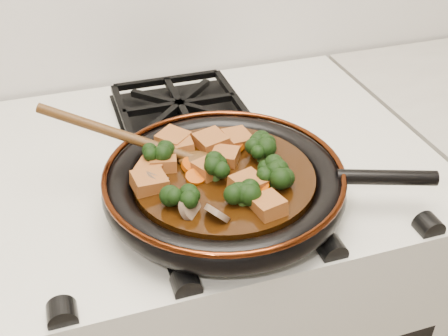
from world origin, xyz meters
name	(u,v)px	position (x,y,z in m)	size (l,w,h in m)	color
stove	(206,329)	(0.00, 1.69, 0.45)	(0.76, 0.60, 0.90)	beige
burner_grate_front	(227,197)	(0.00, 1.55, 0.91)	(0.23, 0.23, 0.03)	black
burner_grate_back	(180,109)	(0.00, 1.83, 0.91)	(0.23, 0.23, 0.03)	black
skillet	(225,183)	(0.00, 1.55, 0.94)	(0.46, 0.35, 0.05)	black
braising_sauce	(224,180)	(-0.01, 1.55, 0.95)	(0.26, 0.26, 0.02)	black
tofu_cube_0	(149,182)	(-0.11, 1.55, 0.97)	(0.04, 0.04, 0.02)	brown
tofu_cube_1	(237,140)	(0.04, 1.62, 0.97)	(0.04, 0.04, 0.02)	brown
tofu_cube_2	(163,163)	(-0.08, 1.59, 0.97)	(0.04, 0.03, 0.02)	brown
tofu_cube_3	(209,168)	(-0.02, 1.56, 0.97)	(0.04, 0.04, 0.02)	brown
tofu_cube_4	(173,140)	(-0.06, 1.64, 0.97)	(0.04, 0.04, 0.02)	brown
tofu_cube_5	(211,142)	(0.00, 1.62, 0.97)	(0.04, 0.05, 0.02)	brown
tofu_cube_6	(151,169)	(-0.10, 1.58, 0.97)	(0.04, 0.04, 0.02)	brown
tofu_cube_7	(248,185)	(0.01, 1.50, 0.97)	(0.04, 0.04, 0.02)	brown
tofu_cube_8	(180,147)	(-0.05, 1.62, 0.97)	(0.04, 0.04, 0.02)	brown
tofu_cube_9	(225,157)	(0.01, 1.58, 0.97)	(0.04, 0.04, 0.02)	brown
tofu_cube_10	(268,206)	(0.02, 1.45, 0.97)	(0.04, 0.04, 0.02)	brown
broccoli_floret_0	(183,203)	(-0.08, 1.49, 0.97)	(0.06, 0.06, 0.05)	black
broccoli_floret_1	(275,179)	(0.05, 1.50, 0.97)	(0.06, 0.06, 0.05)	black
broccoli_floret_2	(278,172)	(0.06, 1.52, 0.97)	(0.06, 0.06, 0.05)	black
broccoli_floret_3	(216,172)	(-0.02, 1.54, 0.97)	(0.06, 0.06, 0.06)	black
broccoli_floret_4	(160,158)	(-0.09, 1.60, 0.97)	(0.06, 0.06, 0.06)	black
broccoli_floret_5	(243,199)	(0.00, 1.48, 0.97)	(0.06, 0.06, 0.05)	black
broccoli_floret_6	(257,145)	(0.06, 1.59, 0.97)	(0.06, 0.06, 0.05)	black
broccoli_floret_7	(262,153)	(0.06, 1.56, 0.97)	(0.06, 0.06, 0.06)	black
carrot_coin_0	(234,148)	(0.03, 1.60, 0.96)	(0.03, 0.03, 0.01)	#A23B04
carrot_coin_1	(259,189)	(0.03, 1.49, 0.96)	(0.03, 0.03, 0.01)	#A23B04
carrot_coin_2	(196,177)	(-0.05, 1.55, 0.96)	(0.03, 0.03, 0.01)	#A23B04
carrot_coin_3	(221,156)	(0.00, 1.59, 0.96)	(0.03, 0.03, 0.01)	#A23B04
carrot_coin_4	(192,166)	(-0.05, 1.57, 0.96)	(0.03, 0.03, 0.01)	#A23B04
mushroom_slice_0	(190,208)	(-0.07, 1.48, 0.97)	(0.04, 0.04, 0.01)	brown
mushroom_slice_1	(157,177)	(-0.10, 1.56, 0.97)	(0.03, 0.03, 0.01)	brown
mushroom_slice_2	(172,149)	(-0.06, 1.62, 0.97)	(0.03, 0.03, 0.01)	brown
mushroom_slice_3	(217,213)	(-0.04, 1.46, 0.97)	(0.04, 0.04, 0.01)	brown
mushroom_slice_4	(157,179)	(-0.10, 1.56, 0.97)	(0.04, 0.04, 0.01)	brown
wooden_spoon	(152,145)	(-0.09, 1.62, 0.98)	(0.15, 0.09, 0.24)	#44280E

